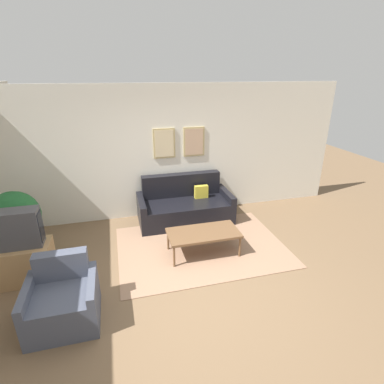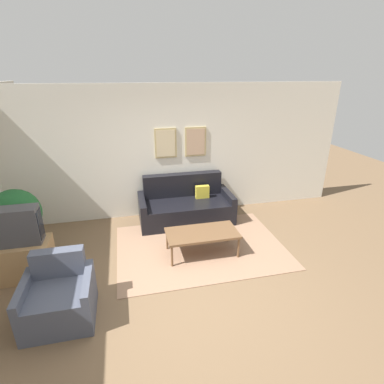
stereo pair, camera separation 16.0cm
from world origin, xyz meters
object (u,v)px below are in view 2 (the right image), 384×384
at_px(armchair, 59,298).
at_px(potted_plant_tall, 15,215).
at_px(couch, 186,206).
at_px(coffee_table, 202,234).
at_px(tv, 17,226).

height_order(armchair, potted_plant_tall, potted_plant_tall).
bearing_deg(couch, coffee_table, -89.62).
distance_m(coffee_table, armchair, 2.30).
xyz_separation_m(armchair, potted_plant_tall, (-0.81, 1.48, 0.53)).
height_order(coffee_table, tv, tv).
bearing_deg(armchair, potted_plant_tall, 112.70).
bearing_deg(couch, potted_plant_tall, -164.57).
xyz_separation_m(tv, armchair, (0.64, -0.99, -0.57)).
bearing_deg(tv, potted_plant_tall, 108.37).
relative_size(armchair, potted_plant_tall, 0.67).
bearing_deg(tv, couch, 25.26).
relative_size(couch, coffee_table, 1.58).
distance_m(couch, potted_plant_tall, 3.03).
xyz_separation_m(coffee_table, potted_plant_tall, (-2.89, 0.50, 0.43)).
height_order(couch, armchair, couch).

